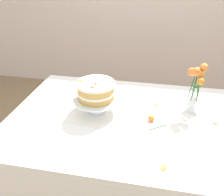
{
  "coord_description": "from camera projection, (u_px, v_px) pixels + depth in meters",
  "views": [
    {
      "loc": [
        0.16,
        -1.18,
        1.55
      ],
      "look_at": [
        -0.07,
        0.01,
        0.86
      ],
      "focal_mm": 37.08,
      "sensor_mm": 36.0,
      "label": 1
    }
  ],
  "objects": [
    {
      "name": "ground_plane",
      "position": [
        120.0,
        195.0,
        1.8
      ],
      "size": [
        12.0,
        12.0,
        0.0
      ],
      "primitive_type": "plane",
      "color": "#8C7051"
    },
    {
      "name": "dining_table",
      "position": [
        122.0,
        131.0,
        1.46
      ],
      "size": [
        1.4,
        1.0,
        0.74
      ],
      "color": "white",
      "rests_on": "ground"
    },
    {
      "name": "linen_napkin",
      "position": [
        97.0,
        112.0,
        1.48
      ],
      "size": [
        0.35,
        0.35,
        0.0
      ],
      "primitive_type": "cube",
      "rotation": [
        0.0,
        0.0,
        -0.08
      ],
      "color": "white",
      "rests_on": "dining_table"
    },
    {
      "name": "cake_stand",
      "position": [
        96.0,
        101.0,
        1.44
      ],
      "size": [
        0.29,
        0.29,
        0.1
      ],
      "color": "silver",
      "rests_on": "linen_napkin"
    },
    {
      "name": "layer_cake",
      "position": [
        96.0,
        90.0,
        1.4
      ],
      "size": [
        0.23,
        0.23,
        0.12
      ],
      "color": "tan",
      "rests_on": "cake_stand"
    },
    {
      "name": "flower_vase",
      "position": [
        195.0,
        90.0,
        1.41
      ],
      "size": [
        0.12,
        0.11,
        0.31
      ],
      "color": "silver",
      "rests_on": "dining_table"
    },
    {
      "name": "fallen_rose",
      "position": [
        152.0,
        119.0,
        1.38
      ],
      "size": [
        0.11,
        0.12,
        0.04
      ],
      "color": "#2D6028",
      "rests_on": "dining_table"
    },
    {
      "name": "loose_petal_0",
      "position": [
        215.0,
        123.0,
        1.37
      ],
      "size": [
        0.04,
        0.04,
        0.01
      ],
      "primitive_type": "ellipsoid",
      "rotation": [
        0.0,
        0.0,
        2.41
      ],
      "color": "#E56B51",
      "rests_on": "dining_table"
    },
    {
      "name": "loose_petal_1",
      "position": [
        164.0,
        168.0,
        1.07
      ],
      "size": [
        0.04,
        0.05,
        0.01
      ],
      "primitive_type": "ellipsoid",
      "rotation": [
        0.0,
        0.0,
        4.06
      ],
      "color": "orange",
      "rests_on": "dining_table"
    },
    {
      "name": "loose_petal_2",
      "position": [
        155.0,
        104.0,
        1.55
      ],
      "size": [
        0.04,
        0.04,
        0.01
      ],
      "primitive_type": "ellipsoid",
      "rotation": [
        0.0,
        0.0,
        3.94
      ],
      "color": "orange",
      "rests_on": "dining_table"
    },
    {
      "name": "loose_petal_3",
      "position": [
        207.0,
        158.0,
        1.12
      ],
      "size": [
        0.04,
        0.04,
        0.0
      ],
      "primitive_type": "ellipsoid",
      "rotation": [
        0.0,
        0.0,
        4.39
      ],
      "color": "pink",
      "rests_on": "dining_table"
    }
  ]
}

